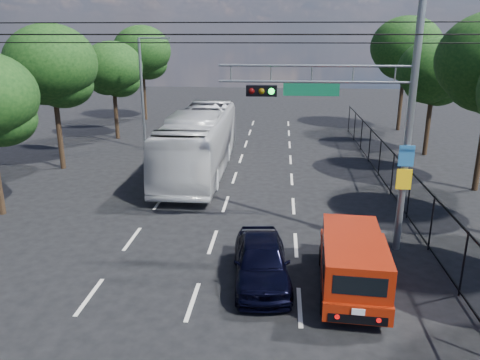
# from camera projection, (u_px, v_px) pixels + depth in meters

# --- Properties ---
(lane_markings) EXTENTS (6.12, 38.00, 0.01)m
(lane_markings) POSITION_uv_depth(u_px,v_px,m) (230.00, 190.00, 22.68)
(lane_markings) COLOR beige
(lane_markings) RESTS_ON ground
(signal_mast) EXTENTS (6.43, 0.39, 9.50)m
(signal_mast) POSITION_uv_depth(u_px,v_px,m) (373.00, 98.00, 14.97)
(signal_mast) COLOR slate
(signal_mast) RESTS_ON ground
(streetlight_left) EXTENTS (2.09, 0.22, 7.08)m
(streetlight_left) POSITION_uv_depth(u_px,v_px,m) (144.00, 88.00, 29.65)
(streetlight_left) COLOR slate
(streetlight_left) RESTS_ON ground
(utility_wires) EXTENTS (22.00, 5.04, 0.74)m
(utility_wires) POSITION_uv_depth(u_px,v_px,m) (213.00, 33.00, 15.62)
(utility_wires) COLOR black
(utility_wires) RESTS_ON ground
(fence_right) EXTENTS (0.06, 34.03, 2.00)m
(fence_right) POSITION_uv_depth(u_px,v_px,m) (402.00, 185.00, 20.01)
(fence_right) COLOR black
(fence_right) RESTS_ON ground
(tree_right_d) EXTENTS (4.32, 4.32, 7.02)m
(tree_right_d) POSITION_uv_depth(u_px,v_px,m) (434.00, 76.00, 27.92)
(tree_right_d) COLOR black
(tree_right_d) RESTS_ON ground
(tree_right_e) EXTENTS (5.28, 5.28, 8.58)m
(tree_right_e) POSITION_uv_depth(u_px,v_px,m) (406.00, 52.00, 35.19)
(tree_right_e) COLOR black
(tree_right_e) RESTS_ON ground
(tree_left_c) EXTENTS (4.80, 4.80, 7.80)m
(tree_left_c) POSITION_uv_depth(u_px,v_px,m) (53.00, 70.00, 24.77)
(tree_left_c) COLOR black
(tree_left_c) RESTS_ON ground
(tree_left_d) EXTENTS (4.20, 4.20, 6.83)m
(tree_left_d) POSITION_uv_depth(u_px,v_px,m) (113.00, 72.00, 32.55)
(tree_left_d) COLOR black
(tree_left_d) RESTS_ON ground
(tree_left_e) EXTENTS (4.92, 4.92, 7.99)m
(tree_left_e) POSITION_uv_depth(u_px,v_px,m) (142.00, 55.00, 39.93)
(tree_left_e) COLOR black
(tree_left_e) RESTS_ON ground
(red_pickup) EXTENTS (2.02, 4.87, 1.77)m
(red_pickup) POSITION_uv_depth(u_px,v_px,m) (352.00, 261.00, 13.48)
(red_pickup) COLOR black
(red_pickup) RESTS_ON ground
(navy_hatchback) EXTENTS (2.02, 4.20, 1.38)m
(navy_hatchback) POSITION_uv_depth(u_px,v_px,m) (261.00, 261.00, 14.05)
(navy_hatchback) COLOR black
(navy_hatchback) RESTS_ON ground
(white_bus) EXTENTS (2.91, 12.04, 3.35)m
(white_bus) POSITION_uv_depth(u_px,v_px,m) (199.00, 142.00, 25.21)
(white_bus) COLOR silver
(white_bus) RESTS_ON ground
(white_van) EXTENTS (2.12, 4.80, 1.53)m
(white_van) POSITION_uv_depth(u_px,v_px,m) (173.00, 152.00, 26.70)
(white_van) COLOR silver
(white_van) RESTS_ON ground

